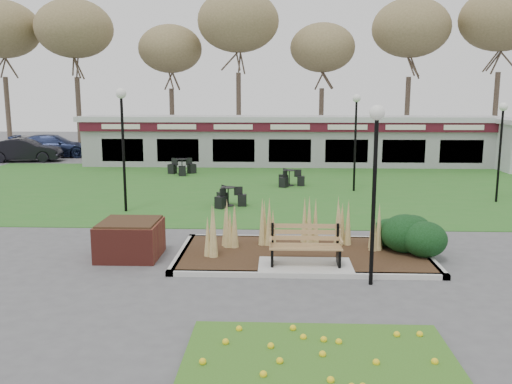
{
  "coord_description": "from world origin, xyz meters",
  "views": [
    {
      "loc": [
        -0.66,
        -12.18,
        4.04
      ],
      "look_at": [
        -1.24,
        2.0,
        1.53
      ],
      "focal_mm": 38.0,
      "sensor_mm": 36.0,
      "label": 1
    }
  ],
  "objects_px": {
    "lamp_post_mid_right": "(356,121)",
    "bistro_set_d": "(289,180)",
    "brick_planter": "(130,239)",
    "car_silver": "(36,145)",
    "lamp_post_far_right": "(502,130)",
    "lamp_post_mid_left": "(122,123)",
    "lamp_post_near_left": "(375,156)",
    "bistro_set_a": "(182,169)",
    "park_bench": "(305,244)",
    "food_pavilion": "(289,140)",
    "bistro_set_b": "(228,200)",
    "car_black": "(25,150)",
    "car_blue": "(53,146)"
  },
  "relations": [
    {
      "from": "lamp_post_mid_right",
      "to": "bistro_set_d",
      "type": "height_order",
      "value": "lamp_post_mid_right"
    },
    {
      "from": "brick_planter",
      "to": "car_silver",
      "type": "height_order",
      "value": "car_silver"
    },
    {
      "from": "lamp_post_mid_right",
      "to": "lamp_post_far_right",
      "type": "distance_m",
      "value": 5.65
    },
    {
      "from": "lamp_post_mid_right",
      "to": "bistro_set_d",
      "type": "relative_size",
      "value": 3.04
    },
    {
      "from": "brick_planter",
      "to": "lamp_post_mid_left",
      "type": "xyz_separation_m",
      "value": [
        -1.66,
        5.45,
        2.68
      ]
    },
    {
      "from": "brick_planter",
      "to": "lamp_post_near_left",
      "type": "distance_m",
      "value": 6.49
    },
    {
      "from": "brick_planter",
      "to": "lamp_post_mid_left",
      "type": "bearing_deg",
      "value": 106.9
    },
    {
      "from": "car_silver",
      "to": "bistro_set_a",
      "type": "bearing_deg",
      "value": -109.51
    },
    {
      "from": "park_bench",
      "to": "brick_planter",
      "type": "distance_m",
      "value": 4.47
    },
    {
      "from": "bistro_set_a",
      "to": "lamp_post_far_right",
      "type": "bearing_deg",
      "value": -27.48
    },
    {
      "from": "food_pavilion",
      "to": "bistro_set_d",
      "type": "relative_size",
      "value": 18.06
    },
    {
      "from": "park_bench",
      "to": "brick_planter",
      "type": "bearing_deg",
      "value": 170.31
    },
    {
      "from": "brick_planter",
      "to": "lamp_post_mid_right",
      "type": "relative_size",
      "value": 0.36
    },
    {
      "from": "lamp_post_near_left",
      "to": "bistro_set_b",
      "type": "height_order",
      "value": "lamp_post_near_left"
    },
    {
      "from": "lamp_post_near_left",
      "to": "car_black",
      "type": "relative_size",
      "value": 0.88
    },
    {
      "from": "park_bench",
      "to": "lamp_post_near_left",
      "type": "bearing_deg",
      "value": -37.56
    },
    {
      "from": "bistro_set_d",
      "to": "brick_planter",
      "type": "bearing_deg",
      "value": -110.7
    },
    {
      "from": "bistro_set_a",
      "to": "car_blue",
      "type": "height_order",
      "value": "car_blue"
    },
    {
      "from": "bistro_set_a",
      "to": "lamp_post_near_left",
      "type": "bearing_deg",
      "value": -66.9
    },
    {
      "from": "bistro_set_d",
      "to": "bistro_set_b",
      "type": "bearing_deg",
      "value": -116.49
    },
    {
      "from": "lamp_post_far_right",
      "to": "bistro_set_b",
      "type": "xyz_separation_m",
      "value": [
        -10.29,
        -1.21,
        -2.53
      ]
    },
    {
      "from": "food_pavilion",
      "to": "lamp_post_far_right",
      "type": "relative_size",
      "value": 6.44
    },
    {
      "from": "lamp_post_far_right",
      "to": "bistro_set_a",
      "type": "relative_size",
      "value": 2.55
    },
    {
      "from": "food_pavilion",
      "to": "car_silver",
      "type": "bearing_deg",
      "value": 166.04
    },
    {
      "from": "bistro_set_a",
      "to": "car_silver",
      "type": "xyz_separation_m",
      "value": [
        -11.55,
        8.5,
        0.47
      ]
    },
    {
      "from": "lamp_post_mid_left",
      "to": "lamp_post_far_right",
      "type": "distance_m",
      "value": 14.03
    },
    {
      "from": "bistro_set_d",
      "to": "lamp_post_mid_left",
      "type": "bearing_deg",
      "value": -135.47
    },
    {
      "from": "car_silver",
      "to": "car_blue",
      "type": "distance_m",
      "value": 1.59
    },
    {
      "from": "lamp_post_mid_right",
      "to": "lamp_post_far_right",
      "type": "xyz_separation_m",
      "value": [
        5.17,
        -2.27,
        -0.23
      ]
    },
    {
      "from": "lamp_post_mid_right",
      "to": "bistro_set_d",
      "type": "bearing_deg",
      "value": 155.45
    },
    {
      "from": "park_bench",
      "to": "lamp_post_mid_right",
      "type": "xyz_separation_m",
      "value": [
        2.62,
        10.76,
        2.43
      ]
    },
    {
      "from": "park_bench",
      "to": "car_blue",
      "type": "height_order",
      "value": "car_blue"
    },
    {
      "from": "lamp_post_far_right",
      "to": "bistro_set_b",
      "type": "height_order",
      "value": "lamp_post_far_right"
    },
    {
      "from": "lamp_post_mid_right",
      "to": "car_silver",
      "type": "distance_m",
      "value": 23.97
    },
    {
      "from": "brick_planter",
      "to": "car_silver",
      "type": "xyz_separation_m",
      "value": [
        -12.84,
        23.25,
        0.29
      ]
    },
    {
      "from": "lamp_post_far_right",
      "to": "car_silver",
      "type": "distance_m",
      "value": 29.51
    },
    {
      "from": "bistro_set_d",
      "to": "car_black",
      "type": "xyz_separation_m",
      "value": [
        -16.38,
        8.73,
        0.46
      ]
    },
    {
      "from": "food_pavilion",
      "to": "park_bench",
      "type": "bearing_deg",
      "value": -90.0
    },
    {
      "from": "car_silver",
      "to": "car_black",
      "type": "relative_size",
      "value": 1.02
    },
    {
      "from": "lamp_post_far_right",
      "to": "car_black",
      "type": "distance_m",
      "value": 27.3
    },
    {
      "from": "bistro_set_d",
      "to": "car_blue",
      "type": "height_order",
      "value": "car_blue"
    },
    {
      "from": "lamp_post_far_right",
      "to": "car_blue",
      "type": "relative_size",
      "value": 0.73
    },
    {
      "from": "park_bench",
      "to": "bistro_set_d",
      "type": "xyz_separation_m",
      "value": [
        -0.14,
        12.02,
        -0.33
      ]
    },
    {
      "from": "food_pavilion",
      "to": "lamp_post_near_left",
      "type": "distance_m",
      "value": 20.86
    },
    {
      "from": "car_silver",
      "to": "car_black",
      "type": "xyz_separation_m",
      "value": [
        0.72,
        -3.25,
        -0.04
      ]
    },
    {
      "from": "food_pavilion",
      "to": "lamp_post_mid_left",
      "type": "distance_m",
      "value": 14.9
    },
    {
      "from": "food_pavilion",
      "to": "bistro_set_a",
      "type": "distance_m",
      "value": 7.18
    },
    {
      "from": "brick_planter",
      "to": "bistro_set_a",
      "type": "height_order",
      "value": "brick_planter"
    },
    {
      "from": "brick_planter",
      "to": "car_silver",
      "type": "relative_size",
      "value": 0.33
    },
    {
      "from": "lamp_post_near_left",
      "to": "park_bench",
      "type": "bearing_deg",
      "value": 142.44
    }
  ]
}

